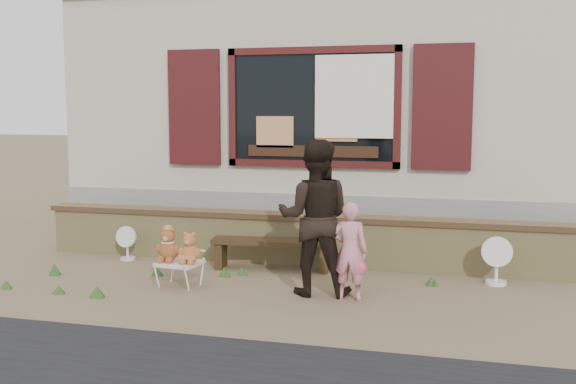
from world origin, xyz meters
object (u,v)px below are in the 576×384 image
(teddy_bear_right, at_px, (190,247))
(adult, at_px, (315,217))
(child, at_px, (350,251))
(bench, at_px, (272,248))
(folding_chair, at_px, (179,264))
(teddy_bear_left, at_px, (168,244))

(teddy_bear_right, xyz_separation_m, adult, (1.44, 0.10, 0.39))
(child, xyz_separation_m, adult, (-0.41, 0.13, 0.32))
(bench, bearing_deg, child, -48.38)
(folding_chair, distance_m, teddy_bear_right, 0.25)
(teddy_bear_left, bearing_deg, teddy_bear_right, -0.00)
(bench, height_order, adult, adult)
(teddy_bear_left, distance_m, adult, 1.75)
(teddy_bear_left, xyz_separation_m, teddy_bear_right, (0.28, -0.03, -0.02))
(folding_chair, relative_size, adult, 0.29)
(teddy_bear_left, relative_size, teddy_bear_right, 1.11)
(bench, bearing_deg, adult, -56.96)
(teddy_bear_left, distance_m, child, 2.12)
(bench, height_order, teddy_bear_left, teddy_bear_left)
(adult, bearing_deg, teddy_bear_right, -3.22)
(folding_chair, relative_size, teddy_bear_left, 1.25)
(teddy_bear_left, bearing_deg, adult, 8.44)
(bench, xyz_separation_m, adult, (0.76, -0.95, 0.57))
(teddy_bear_left, height_order, teddy_bear_right, teddy_bear_left)
(folding_chair, distance_m, adult, 1.69)
(teddy_bear_right, bearing_deg, adult, 10.08)
(bench, bearing_deg, teddy_bear_right, -128.49)
(bench, bearing_deg, folding_chair, -133.98)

